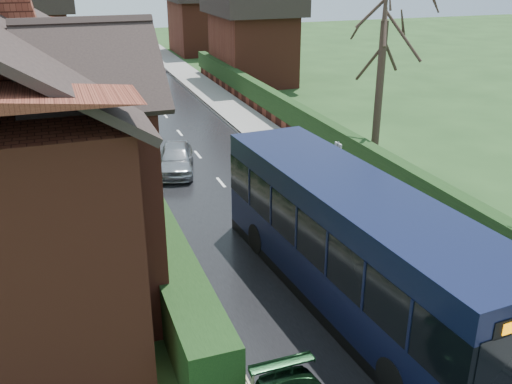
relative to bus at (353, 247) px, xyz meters
name	(u,v)px	position (x,y,z in m)	size (l,w,h in m)	color
ground	(323,306)	(-0.80, 0.04, -1.73)	(140.00, 140.00, 0.00)	#2B4F22
road	(221,183)	(-0.80, 10.04, -1.72)	(6.00, 100.00, 0.02)	black
pavement	(311,170)	(3.45, 10.04, -1.66)	(2.50, 100.00, 0.14)	slate
kerb_right	(286,173)	(2.25, 10.04, -1.66)	(0.12, 100.00, 0.14)	gray
kerb_left	(150,191)	(-3.85, 10.04, -1.68)	(0.12, 100.00, 0.10)	gray
front_hedge	(150,227)	(-4.70, 5.04, -0.93)	(1.20, 16.00, 1.60)	black
picket_fence	(173,233)	(-3.95, 5.04, -1.28)	(0.10, 16.00, 0.90)	tan
right_wall_hedge	(342,146)	(5.00, 10.04, -0.71)	(0.60, 50.00, 1.80)	maroon
bus	(353,247)	(0.00, 0.00, 0.00)	(3.39, 11.62, 3.48)	black
car_silver	(176,158)	(-2.30, 12.03, -1.08)	(1.52, 3.78, 1.29)	#A3A4A8
car_distant	(144,62)	(0.67, 38.19, -1.08)	(1.38, 3.96, 1.30)	black
bus_stop_sign	(337,167)	(2.40, 5.62, 0.12)	(0.09, 0.42, 2.80)	slate
tree_right_far	(386,10)	(6.79, 10.16, 5.20)	(4.80, 4.80, 9.27)	#33261E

